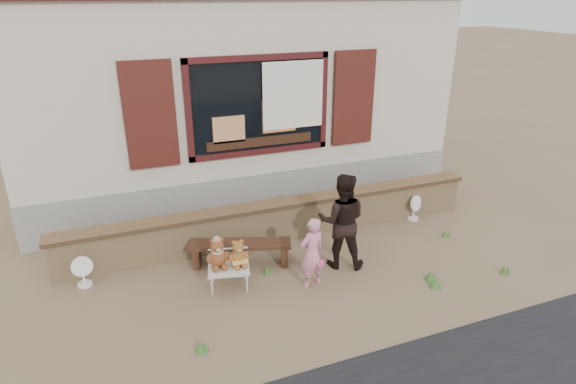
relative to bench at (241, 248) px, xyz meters
name	(u,v)px	position (x,y,z in m)	size (l,w,h in m)	color
ground	(302,267)	(0.84, -0.41, -0.28)	(80.00, 80.00, 0.00)	brown
shopfront	(223,84)	(0.84, 4.08, 1.72)	(8.04, 5.13, 4.00)	#B4AA92
brick_wall	(279,220)	(0.84, 0.59, 0.06)	(7.10, 0.36, 0.67)	tan
bench	(241,248)	(0.00, 0.00, 0.00)	(1.53, 0.79, 0.39)	#361E12
folding_chair	(229,267)	(-0.32, -0.51, 0.03)	(0.66, 0.62, 0.35)	beige
teddy_bear_left	(217,252)	(-0.45, -0.47, 0.29)	(0.32, 0.28, 0.44)	brown
teddy_bear_right	(238,252)	(-0.18, -0.54, 0.26)	(0.29, 0.25, 0.39)	brown
child	(312,253)	(0.77, -0.90, 0.24)	(0.38, 0.25, 1.05)	pink
adult	(342,221)	(1.41, -0.54, 0.46)	(0.72, 0.56, 1.47)	black
fan_left	(82,271)	(-2.22, 0.27, -0.05)	(0.30, 0.20, 0.47)	white
fan_right	(414,207)	(3.36, 0.39, -0.05)	(0.30, 0.21, 0.47)	white
grass_tufts	(380,284)	(1.65, -1.30, -0.22)	(4.64, 1.41, 0.15)	#3D6428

